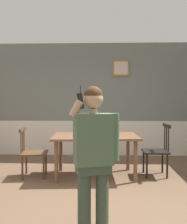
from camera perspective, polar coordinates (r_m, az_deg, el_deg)
name	(u,v)px	position (r m, az deg, el deg)	size (l,w,h in m)	color
ground_plane	(96,200)	(3.91, 0.56, -18.87)	(7.27, 7.27, 0.00)	brown
room_back_partition	(99,102)	(6.69, 1.24, 2.31)	(6.61, 0.17, 2.88)	slate
dining_table	(95,140)	(4.87, 0.38, -6.23)	(1.63, 1.08, 0.77)	brown
chair_near_window	(157,150)	(5.09, 13.87, -8.21)	(0.47, 0.47, 0.98)	black
chair_by_doorway	(32,152)	(5.01, -13.33, -8.60)	(0.52, 0.52, 0.91)	#513823
person_figure	(94,152)	(2.75, 0.09, -8.74)	(0.53, 0.32, 1.59)	#3A493A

